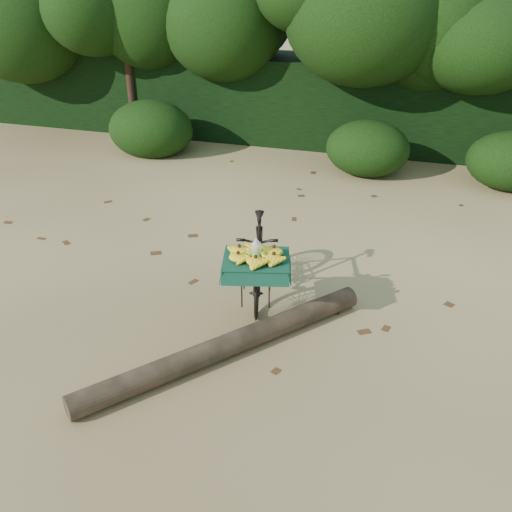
% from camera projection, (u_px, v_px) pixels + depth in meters
% --- Properties ---
extents(ground, '(80.00, 80.00, 0.00)m').
position_uv_depth(ground, '(208.00, 267.00, 7.14)').
color(ground, tan).
rests_on(ground, ground).
extents(vendor_bicycle, '(0.99, 1.78, 0.97)m').
position_uv_depth(vendor_bicycle, '(258.00, 259.00, 6.30)').
color(vendor_bicycle, black).
rests_on(vendor_bicycle, ground).
extents(fallen_log, '(2.24, 2.70, 0.24)m').
position_uv_depth(fallen_log, '(229.00, 345.00, 5.47)').
color(fallen_log, brown).
rests_on(fallen_log, ground).
extents(hedge_backdrop, '(26.00, 1.80, 1.80)m').
position_uv_depth(hedge_backdrop, '(313.00, 100.00, 12.02)').
color(hedge_backdrop, black).
rests_on(hedge_backdrop, ground).
extents(tree_row, '(14.50, 2.00, 4.00)m').
position_uv_depth(tree_row, '(276.00, 51.00, 11.00)').
color(tree_row, black).
rests_on(tree_row, ground).
extents(bush_clumps, '(8.80, 1.70, 0.90)m').
position_uv_depth(bush_clumps, '(315.00, 147.00, 10.41)').
color(bush_clumps, black).
rests_on(bush_clumps, ground).
extents(leaf_litter, '(7.00, 7.30, 0.01)m').
position_uv_depth(leaf_litter, '(225.00, 245.00, 7.68)').
color(leaf_litter, '#502F15').
rests_on(leaf_litter, ground).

